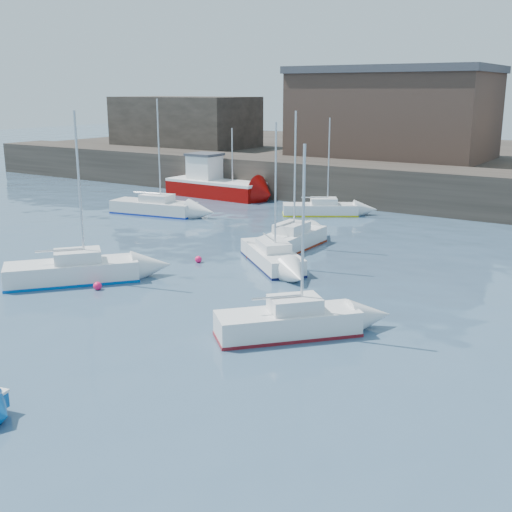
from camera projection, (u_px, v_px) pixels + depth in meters
The scene contains 15 objects.
water at pixel (29, 395), 18.35m from camera, with size 220.00×220.00×0.00m, color #2D4760.
quay_wall at pixel (428, 189), 46.46m from camera, with size 90.00×5.00×3.00m, color #28231E.
land_strip at pixel (488, 166), 61.13m from camera, with size 90.00×32.00×2.80m, color #28231E.
warehouse at pixel (393, 112), 54.82m from camera, with size 16.40×10.40×7.60m.
bldg_west at pixel (185, 122), 65.87m from camera, with size 14.00×8.00×5.00m.
fishing_boat at pixel (214, 183), 52.44m from camera, with size 8.47×3.37×5.56m.
sailboat_a at pixel (73, 271), 29.01m from camera, with size 5.22×5.69×7.63m.
sailboat_b at pixel (272, 256), 31.92m from camera, with size 5.26×4.88×7.01m.
sailboat_c at pixel (289, 322), 22.67m from camera, with size 4.67×4.87×6.74m.
sailboat_e at pixel (154, 207), 44.93m from camera, with size 6.39×2.98×7.90m.
sailboat_f at pixel (289, 240), 34.95m from camera, with size 1.85×5.70×7.41m.
sailboat_h at pixel (320, 209), 44.69m from camera, with size 5.25×4.18×6.66m.
buoy_near at pixel (98, 290), 28.04m from camera, with size 0.37×0.37×0.37m, color #FF1654.
buoy_mid at pixel (343, 332), 23.17m from camera, with size 0.41×0.41×0.41m, color #FF1654.
buoy_far at pixel (198, 262), 32.45m from camera, with size 0.35×0.35×0.35m, color #FF1654.
Camera 1 is at (14.54, -10.57, 8.47)m, focal length 45.00 mm.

